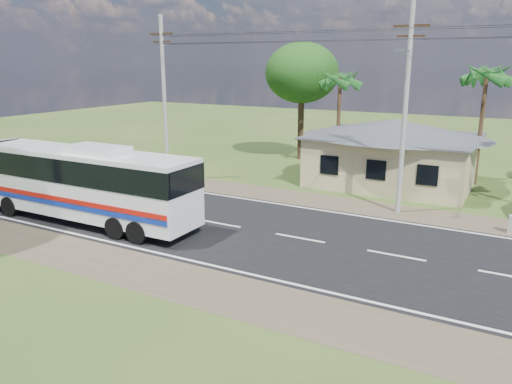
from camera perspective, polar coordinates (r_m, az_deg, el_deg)
ground at (r=23.64m, az=5.03°, el=-5.31°), size 120.00×120.00×0.00m
road at (r=23.63m, az=5.03°, el=-5.29°), size 120.00×16.00×0.03m
house at (r=34.70m, az=15.46°, el=5.20°), size 12.40×10.00×5.00m
utility_poles at (r=27.65m, az=16.02°, el=9.39°), size 32.80×2.22×11.00m
palm_mid at (r=35.99m, az=24.86°, el=11.96°), size 2.80×2.80×8.20m
palm_far at (r=38.60m, az=9.60°, el=12.47°), size 2.80×2.80×7.70m
tree_behind_house at (r=41.92m, az=5.27°, el=13.38°), size 6.00×6.00×9.61m
coach_bus at (r=26.83m, az=-19.15°, el=1.50°), size 13.06×2.95×4.05m
small_car at (r=38.16m, az=-20.85°, el=2.63°), size 2.81×4.44×1.41m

